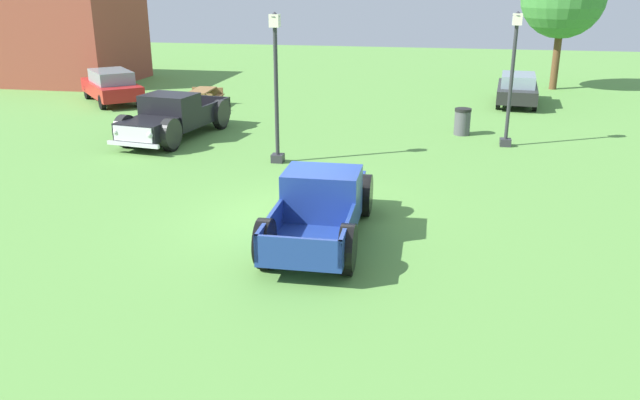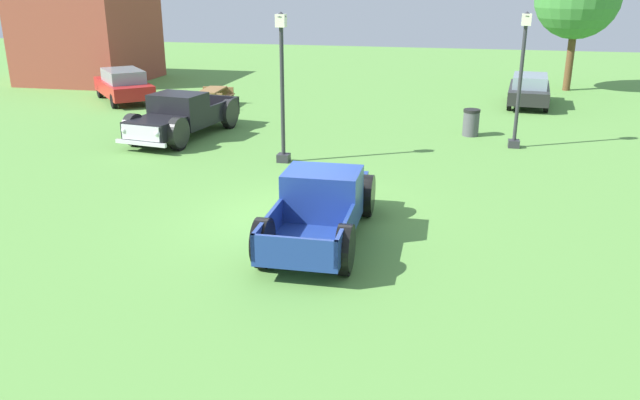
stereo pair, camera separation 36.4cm
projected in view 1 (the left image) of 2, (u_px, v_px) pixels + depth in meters
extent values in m
plane|color=#5B9342|center=(302.00, 222.00, 14.72)|extent=(80.00, 80.00, 0.00)
cube|color=navy|center=(332.00, 189.00, 15.01)|extent=(1.48, 1.46, 0.53)
cube|color=silver|center=(336.00, 179.00, 15.70)|extent=(1.31, 0.08, 0.44)
sphere|color=silver|center=(313.00, 177.00, 15.77)|extent=(0.19, 0.19, 0.19)
sphere|color=silver|center=(360.00, 180.00, 15.58)|extent=(0.19, 0.19, 0.19)
cube|color=navy|center=(322.00, 195.00, 13.67)|extent=(1.62, 1.27, 1.10)
cube|color=#8C9EA8|center=(327.00, 176.00, 14.14)|extent=(1.38, 0.06, 0.48)
cube|color=navy|center=(308.00, 246.00, 12.33)|extent=(1.64, 2.04, 0.10)
cube|color=navy|center=(270.00, 229.00, 12.35)|extent=(0.11, 2.01, 0.53)
cube|color=navy|center=(347.00, 234.00, 12.10)|extent=(0.11, 2.01, 0.53)
cube|color=navy|center=(298.00, 251.00, 11.33)|extent=(1.60, 0.11, 0.53)
cylinder|color=black|center=(299.00, 197.00, 15.23)|extent=(0.22, 0.73, 0.73)
cylinder|color=#B7B7BC|center=(298.00, 197.00, 15.23)|extent=(0.23, 0.29, 0.29)
cylinder|color=black|center=(299.00, 190.00, 15.17)|extent=(0.28, 0.92, 0.92)
cylinder|color=black|center=(365.00, 201.00, 14.97)|extent=(0.22, 0.73, 0.73)
cylinder|color=#B7B7BC|center=(366.00, 201.00, 14.97)|extent=(0.23, 0.29, 0.29)
cylinder|color=black|center=(366.00, 194.00, 14.91)|extent=(0.28, 0.92, 0.92)
cylinder|color=black|center=(265.00, 251.00, 12.25)|extent=(0.22, 0.73, 0.73)
cylinder|color=#B7B7BC|center=(264.00, 250.00, 12.25)|extent=(0.23, 0.29, 0.29)
cylinder|color=black|center=(265.00, 242.00, 12.19)|extent=(0.28, 0.92, 0.92)
cylinder|color=black|center=(348.00, 256.00, 11.99)|extent=(0.22, 0.73, 0.73)
cylinder|color=#B7B7BC|center=(348.00, 256.00, 11.99)|extent=(0.23, 0.29, 0.29)
cylinder|color=black|center=(348.00, 247.00, 11.93)|extent=(0.28, 0.92, 0.92)
cube|color=silver|center=(337.00, 190.00, 15.83)|extent=(1.75, 0.13, 0.11)
cube|color=black|center=(147.00, 129.00, 20.74)|extent=(1.77, 1.75, 0.57)
cube|color=silver|center=(133.00, 134.00, 20.04)|extent=(1.40, 0.27, 0.48)
sphere|color=silver|center=(150.00, 135.00, 19.85)|extent=(0.21, 0.21, 0.21)
sphere|color=silver|center=(116.00, 132.00, 20.24)|extent=(0.21, 0.21, 0.21)
cube|color=black|center=(170.00, 111.00, 21.93)|extent=(1.90, 1.57, 1.18)
cube|color=#8C9EA8|center=(160.00, 107.00, 21.28)|extent=(1.48, 0.26, 0.52)
cube|color=black|center=(197.00, 117.00, 23.66)|extent=(2.02, 2.39, 0.10)
cube|color=black|center=(216.00, 109.00, 23.30)|extent=(0.40, 2.15, 0.57)
cube|color=black|center=(177.00, 107.00, 23.81)|extent=(0.40, 2.15, 0.57)
cube|color=black|center=(210.00, 103.00, 24.48)|extent=(1.71, 0.33, 0.57)
cylinder|color=black|center=(171.00, 140.00, 20.57)|extent=(0.34, 0.81, 0.78)
cylinder|color=#B7B7BC|center=(171.00, 140.00, 20.56)|extent=(0.29, 0.35, 0.31)
cylinder|color=black|center=(170.00, 134.00, 20.50)|extent=(0.43, 1.02, 0.99)
cylinder|color=black|center=(126.00, 135.00, 21.11)|extent=(0.34, 0.81, 0.78)
cylinder|color=#B7B7BC|center=(125.00, 135.00, 21.11)|extent=(0.29, 0.35, 0.31)
cylinder|color=black|center=(125.00, 130.00, 21.04)|extent=(0.43, 1.02, 0.99)
cylinder|color=black|center=(221.00, 119.00, 23.64)|extent=(0.34, 0.81, 0.78)
cylinder|color=#B7B7BC|center=(221.00, 119.00, 23.63)|extent=(0.29, 0.35, 0.31)
cylinder|color=black|center=(221.00, 113.00, 23.57)|extent=(0.43, 1.02, 0.99)
cylinder|color=black|center=(180.00, 115.00, 24.18)|extent=(0.34, 0.81, 0.78)
cylinder|color=#B7B7BC|center=(180.00, 115.00, 24.18)|extent=(0.29, 0.35, 0.31)
cylinder|color=black|center=(180.00, 110.00, 24.11)|extent=(0.43, 1.02, 0.99)
cube|color=silver|center=(133.00, 145.00, 20.11)|extent=(1.87, 0.38, 0.12)
cube|color=black|center=(517.00, 92.00, 28.19)|extent=(2.03, 4.21, 0.56)
cube|color=#7F939E|center=(518.00, 80.00, 27.89)|extent=(1.60, 2.40, 0.51)
cylinder|color=black|center=(500.00, 92.00, 29.73)|extent=(0.24, 0.61, 0.59)
cylinder|color=black|center=(533.00, 93.00, 29.34)|extent=(0.24, 0.61, 0.59)
cylinder|color=black|center=(498.00, 102.00, 27.22)|extent=(0.24, 0.61, 0.59)
cylinder|color=black|center=(535.00, 104.00, 26.83)|extent=(0.24, 0.61, 0.59)
cube|color=#B21E1E|center=(112.00, 89.00, 28.67)|extent=(4.22, 4.42, 0.59)
cube|color=#7F939E|center=(111.00, 77.00, 28.36)|extent=(2.73, 2.81, 0.54)
cylinder|color=black|center=(87.00, 92.00, 29.58)|extent=(0.57, 0.60, 0.63)
cylinder|color=black|center=(122.00, 89.00, 30.34)|extent=(0.57, 0.60, 0.63)
cylinder|color=black|center=(102.00, 102.00, 27.19)|extent=(0.57, 0.60, 0.63)
cylinder|color=black|center=(139.00, 99.00, 27.95)|extent=(0.57, 0.60, 0.63)
cube|color=#2D2D33|center=(278.00, 158.00, 19.44)|extent=(0.36, 0.36, 0.25)
cylinder|color=#2D2D33|center=(276.00, 93.00, 18.78)|extent=(0.12, 0.12, 3.74)
cube|color=#F2EACC|center=(275.00, 21.00, 18.10)|extent=(0.28, 0.28, 0.36)
cone|color=#2D2D33|center=(275.00, 14.00, 18.04)|extent=(0.32, 0.32, 0.14)
cube|color=#2D2D33|center=(505.00, 142.00, 21.30)|extent=(0.36, 0.36, 0.25)
cylinder|color=#2D2D33|center=(511.00, 84.00, 20.66)|extent=(0.12, 0.12, 3.67)
cube|color=#F2EACC|center=(517.00, 19.00, 20.00)|extent=(0.28, 0.28, 0.36)
cone|color=#2D2D33|center=(518.00, 13.00, 19.94)|extent=(0.32, 0.32, 0.14)
cube|color=olive|center=(202.00, 90.00, 27.44)|extent=(0.90, 1.84, 0.06)
cube|color=olive|center=(189.00, 97.00, 27.62)|extent=(0.39, 1.81, 0.05)
cube|color=olive|center=(216.00, 98.00, 27.47)|extent=(0.39, 1.81, 0.05)
cube|color=olive|center=(208.00, 96.00, 28.32)|extent=(1.40, 0.16, 0.75)
cube|color=olive|center=(197.00, 102.00, 26.82)|extent=(1.40, 0.16, 0.75)
cylinder|color=#4C4C51|center=(462.00, 123.00, 22.75)|extent=(0.56, 0.56, 0.85)
cylinder|color=black|center=(463.00, 110.00, 22.59)|extent=(0.59, 0.59, 0.10)
cylinder|color=brown|center=(556.00, 59.00, 31.81)|extent=(0.36, 0.36, 2.99)
cube|color=brown|center=(74.00, 37.00, 33.83)|extent=(5.81, 5.97, 4.74)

